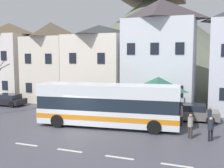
% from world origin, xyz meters
% --- Properties ---
extents(ground_plane, '(40.00, 60.00, 0.07)m').
position_xyz_m(ground_plane, '(0.00, -0.00, -0.03)').
color(ground_plane, '#4B4A55').
extents(townhouse_00, '(5.53, 5.42, 9.49)m').
position_xyz_m(townhouse_00, '(-15.17, 11.68, 4.74)').
color(townhouse_00, silver).
rests_on(townhouse_00, ground_plane).
extents(townhouse_01, '(5.34, 5.27, 9.33)m').
position_xyz_m(townhouse_01, '(-9.06, 11.60, 4.66)').
color(townhouse_01, silver).
rests_on(townhouse_01, ground_plane).
extents(townhouse_02, '(6.43, 6.56, 8.84)m').
position_xyz_m(townhouse_02, '(-3.13, 12.25, 4.42)').
color(townhouse_02, silver).
rests_on(townhouse_02, ground_plane).
extents(townhouse_03, '(6.86, 5.70, 11.13)m').
position_xyz_m(townhouse_03, '(3.89, 11.82, 5.56)').
color(townhouse_03, silver).
rests_on(townhouse_03, ground_plane).
extents(hilltop_castle, '(42.19, 42.19, 23.36)m').
position_xyz_m(hilltop_castle, '(-1.11, 31.83, 8.45)').
color(hilltop_castle, '#5E6554').
rests_on(hilltop_castle, ground_plane).
extents(transit_bus, '(10.89, 3.75, 3.24)m').
position_xyz_m(transit_bus, '(1.64, 2.78, 1.63)').
color(transit_bus, white).
rests_on(transit_bus, ground_plane).
extents(bus_shelter, '(3.60, 3.60, 3.62)m').
position_xyz_m(bus_shelter, '(4.75, 6.59, 2.99)').
color(bus_shelter, '#473D33').
rests_on(bus_shelter, ground_plane).
extents(parked_car_00, '(3.95, 2.02, 1.25)m').
position_xyz_m(parked_car_00, '(-11.80, 7.09, 0.62)').
color(parked_car_00, black).
rests_on(parked_car_00, ground_plane).
extents(parked_car_01, '(4.46, 2.21, 1.38)m').
position_xyz_m(parked_car_01, '(7.44, 6.97, 0.68)').
color(parked_car_01, slate).
rests_on(parked_car_01, ground_plane).
extents(parked_car_02, '(4.20, 2.38, 1.36)m').
position_xyz_m(parked_car_02, '(-4.72, 7.37, 0.67)').
color(parked_car_02, maroon).
rests_on(parked_car_02, ground_plane).
extents(pedestrian_00, '(0.33, 0.34, 1.62)m').
position_xyz_m(pedestrian_00, '(7.76, 1.89, 0.86)').
color(pedestrian_00, '#38332D').
rests_on(pedestrian_00, ground_plane).
extents(pedestrian_01, '(0.29, 0.35, 1.57)m').
position_xyz_m(pedestrian_01, '(6.84, 4.89, 0.81)').
color(pedestrian_01, '#2D2D38').
rests_on(pedestrian_01, ground_plane).
extents(pedestrian_02, '(0.29, 0.38, 1.60)m').
position_xyz_m(pedestrian_02, '(8.91, 4.97, 0.81)').
color(pedestrian_02, '#2D2D38').
rests_on(pedestrian_02, ground_plane).
extents(pedestrian_03, '(0.35, 0.35, 1.54)m').
position_xyz_m(pedestrian_03, '(9.02, 1.76, 0.92)').
color(pedestrian_03, black).
rests_on(pedestrian_03, ground_plane).
extents(public_bench, '(1.60, 0.48, 0.87)m').
position_xyz_m(public_bench, '(6.70, 9.14, 0.47)').
color(public_bench, '#33473D').
rests_on(public_bench, ground_plane).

